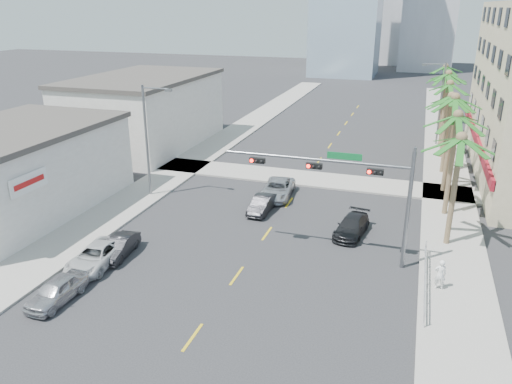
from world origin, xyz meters
TOP-DOWN VIEW (x-y plane):
  - ground at (0.00, 0.00)m, footprint 260.00×260.00m
  - sidewalk_right at (12.00, 20.00)m, footprint 4.00×120.00m
  - sidewalk_left at (-12.00, 20.00)m, footprint 4.00×120.00m
  - sidewalk_cross at (0.00, 22.00)m, footprint 80.00×4.00m
  - building_left_near at (-19.00, 8.00)m, footprint 10.00×16.00m
  - building_left_far at (-19.50, 28.00)m, footprint 11.00×18.00m
  - traffic_signal_mast at (5.78, 7.95)m, footprint 11.12×0.54m
  - palm_tree_0 at (11.60, 12.00)m, footprint 4.80×4.80m
  - palm_tree_1 at (11.60, 17.20)m, footprint 4.80×4.80m
  - palm_tree_2 at (11.60, 22.40)m, footprint 4.80×4.80m
  - palm_tree_3 at (11.60, 27.60)m, footprint 4.80×4.80m
  - palm_tree_4 at (11.60, 32.80)m, footprint 4.80×4.80m
  - palm_tree_5 at (11.60, 38.00)m, footprint 4.80×4.80m
  - palm_tree_6 at (11.60, 43.20)m, footprint 4.80×4.80m
  - palm_tree_7 at (11.60, 48.40)m, footprint 4.80×4.80m
  - streetlight_left at (-11.00, 14.00)m, footprint 2.55×0.25m
  - streetlight_right at (11.00, 38.00)m, footprint 2.55×0.25m
  - guardrail at (10.30, 6.00)m, footprint 0.08×8.08m
  - car_parked_near at (-8.04, -1.41)m, footprint 1.65×3.86m
  - car_parked_mid at (-7.80, 4.08)m, footprint 1.67×3.80m
  - car_parked_far at (-8.38, 2.53)m, footprint 2.42×4.75m
  - car_lane_left at (-1.50, 13.55)m, footprint 1.36×3.75m
  - car_lane_center at (-1.24, 16.99)m, footprint 2.67×5.11m
  - car_lane_right at (5.50, 11.65)m, footprint 2.27×4.44m
  - pedestrian at (11.03, 5.93)m, footprint 0.69×0.51m

SIDE VIEW (x-z plane):
  - ground at x=0.00m, z-range 0.00..0.00m
  - sidewalk_right at x=12.00m, z-range 0.00..0.15m
  - sidewalk_left at x=-12.00m, z-range 0.00..0.15m
  - sidewalk_cross at x=0.00m, z-range 0.00..0.15m
  - car_parked_mid at x=-7.80m, z-range 0.00..1.22m
  - car_lane_left at x=-1.50m, z-range 0.00..1.23m
  - car_lane_right at x=5.50m, z-range 0.00..1.23m
  - car_parked_far at x=-8.38m, z-range 0.00..1.28m
  - car_parked_near at x=-8.04m, z-range 0.00..1.30m
  - guardrail at x=10.30m, z-range 0.17..1.17m
  - car_lane_center at x=-1.24m, z-range 0.00..1.37m
  - pedestrian at x=11.03m, z-range 0.15..1.88m
  - building_left_near at x=-19.00m, z-range 0.00..6.00m
  - building_left_far at x=-19.50m, z-range 0.00..7.20m
  - streetlight_left at x=-11.00m, z-range 0.56..9.56m
  - streetlight_right at x=11.00m, z-range 0.56..9.56m
  - traffic_signal_mast at x=5.78m, z-range 1.46..8.66m
  - palm_tree_0 at x=11.60m, z-range 3.18..10.98m
  - palm_tree_3 at x=11.60m, z-range 3.18..10.98m
  - palm_tree_6 at x=11.60m, z-range 3.18..10.98m
  - palm_tree_1 at x=11.60m, z-range 3.35..11.51m
  - palm_tree_4 at x=11.60m, z-range 3.35..11.51m
  - palm_tree_7 at x=11.60m, z-range 3.35..11.51m
  - palm_tree_2 at x=11.60m, z-range 3.52..12.04m
  - palm_tree_5 at x=11.60m, z-range 3.52..12.04m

